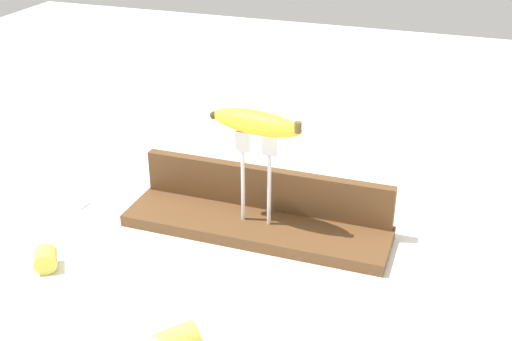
# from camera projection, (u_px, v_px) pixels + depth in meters

# --- Properties ---
(ground_plane) EXTENTS (3.00, 3.00, 0.00)m
(ground_plane) POSITION_uv_depth(u_px,v_px,m) (256.00, 232.00, 1.15)
(ground_plane) COLOR white
(wooden_board) EXTENTS (0.47, 0.13, 0.02)m
(wooden_board) POSITION_uv_depth(u_px,v_px,m) (256.00, 226.00, 1.14)
(wooden_board) COLOR brown
(wooden_board) RESTS_ON ground
(board_backstop) EXTENTS (0.46, 0.02, 0.08)m
(board_backstop) POSITION_uv_depth(u_px,v_px,m) (266.00, 188.00, 1.17)
(board_backstop) COLOR brown
(board_backstop) RESTS_ON wooden_board
(fork_stand_center) EXTENTS (0.07, 0.01, 0.17)m
(fork_stand_center) POSITION_uv_depth(u_px,v_px,m) (255.00, 171.00, 1.09)
(fork_stand_center) COLOR silver
(fork_stand_center) RESTS_ON wooden_board
(banana_raised_center) EXTENTS (0.17, 0.07, 0.04)m
(banana_raised_center) POSITION_uv_depth(u_px,v_px,m) (255.00, 124.00, 1.05)
(banana_raised_center) COLOR yellow
(banana_raised_center) RESTS_ON fork_stand_center
(fork_fallen_near) EXTENTS (0.18, 0.04, 0.01)m
(fork_fallen_near) POSITION_uv_depth(u_px,v_px,m) (59.00, 198.00, 1.25)
(fork_fallen_near) COLOR silver
(fork_fallen_near) RESTS_ON ground
(banana_chunk_near) EXTENTS (0.05, 0.05, 0.04)m
(banana_chunk_near) POSITION_uv_depth(u_px,v_px,m) (46.00, 259.00, 1.04)
(banana_chunk_near) COLOR #DBD147
(banana_chunk_near) RESTS_ON ground
(banana_chunk_far) EXTENTS (0.06, 0.07, 0.04)m
(banana_chunk_far) POSITION_uv_depth(u_px,v_px,m) (177.00, 341.00, 0.87)
(banana_chunk_far) COLOR #DBD147
(banana_chunk_far) RESTS_ON ground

